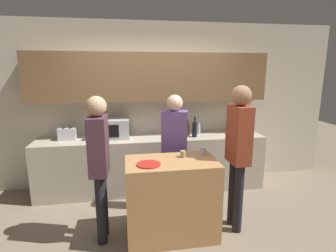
{
  "coord_description": "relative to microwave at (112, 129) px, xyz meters",
  "views": [
    {
      "loc": [
        -0.41,
        -2.65,
        1.94
      ],
      "look_at": [
        0.08,
        0.37,
        1.28
      ],
      "focal_mm": 28.0,
      "sensor_mm": 36.0,
      "label": 1
    }
  ],
  "objects": [
    {
      "name": "person_left",
      "position": [
        0.85,
        -0.77,
        -0.07
      ],
      "size": [
        0.38,
        0.27,
        1.62
      ],
      "rotation": [
        0.0,
        0.0,
        -3.38
      ],
      "color": "black",
      "rests_on": "ground_plane"
    },
    {
      "name": "potted_plant",
      "position": [
        1.98,
        0.0,
        0.05
      ],
      "size": [
        0.14,
        0.14,
        0.39
      ],
      "color": "brown",
      "rests_on": "back_counter"
    },
    {
      "name": "bottle_2",
      "position": [
        1.12,
        -0.0,
        -0.03
      ],
      "size": [
        0.06,
        0.06,
        0.32
      ],
      "color": "#472814",
      "rests_on": "back_counter"
    },
    {
      "name": "bottle_1",
      "position": [
        1.03,
        -0.12,
        -0.06
      ],
      "size": [
        0.07,
        0.07,
        0.23
      ],
      "color": "maroon",
      "rests_on": "back_counter"
    },
    {
      "name": "person_center",
      "position": [
        -0.09,
        -1.29,
        -0.04
      ],
      "size": [
        0.22,
        0.35,
        1.67
      ],
      "rotation": [
        0.0,
        0.0,
        -1.63
      ],
      "color": "black",
      "rests_on": "ground_plane"
    },
    {
      "name": "cup_1",
      "position": [
        0.87,
        -1.23,
        -0.06
      ],
      "size": [
        0.07,
        0.07,
        0.08
      ],
      "color": "tan",
      "rests_on": "kitchen_island"
    },
    {
      "name": "person_right",
      "position": [
        1.51,
        -1.32,
        0.03
      ],
      "size": [
        0.23,
        0.34,
        1.77
      ],
      "rotation": [
        0.0,
        0.0,
        -4.7
      ],
      "color": "black",
      "rests_on": "ground_plane"
    },
    {
      "name": "back_counter",
      "position": [
        0.63,
        -0.06,
        -0.59
      ],
      "size": [
        3.6,
        0.62,
        0.88
      ],
      "color": "#B7AD99",
      "rests_on": "ground_plane"
    },
    {
      "name": "back_wall",
      "position": [
        0.63,
        0.21,
        0.5
      ],
      "size": [
        6.4,
        0.4,
        2.7
      ],
      "color": "beige",
      "rests_on": "ground_plane"
    },
    {
      "name": "bottle_4",
      "position": [
        1.3,
        -0.15,
        -0.02
      ],
      "size": [
        0.08,
        0.08,
        0.33
      ],
      "color": "black",
      "rests_on": "back_counter"
    },
    {
      "name": "cup_0",
      "position": [
        1.13,
        -1.17,
        -0.06
      ],
      "size": [
        0.07,
        0.07,
        0.09
      ],
      "color": "#B7B3D4",
      "rests_on": "kitchen_island"
    },
    {
      "name": "microwave",
      "position": [
        0.0,
        0.0,
        0.0
      ],
      "size": [
        0.52,
        0.39,
        0.3
      ],
      "color": "#B7BABC",
      "rests_on": "back_counter"
    },
    {
      "name": "bottle_3",
      "position": [
        1.21,
        -0.03,
        -0.05
      ],
      "size": [
        0.07,
        0.07,
        0.26
      ],
      "color": "#472814",
      "rests_on": "back_counter"
    },
    {
      "name": "bottle_0",
      "position": [
        0.95,
        -0.04,
        -0.06
      ],
      "size": [
        0.07,
        0.07,
        0.24
      ],
      "color": "silver",
      "rests_on": "back_counter"
    },
    {
      "name": "kitchen_island",
      "position": [
        0.71,
        -1.33,
        -0.57
      ],
      "size": [
        1.04,
        0.6,
        0.93
      ],
      "color": "#B27F4C",
      "rests_on": "ground_plane"
    },
    {
      "name": "ground_plane",
      "position": [
        0.63,
        -1.45,
        -1.03
      ],
      "size": [
        14.0,
        14.0,
        0.0
      ],
      "primitive_type": "plane",
      "color": "#7F705B"
    },
    {
      "name": "bottle_5",
      "position": [
        1.41,
        0.05,
        -0.04
      ],
      "size": [
        0.07,
        0.07,
        0.29
      ],
      "color": "silver",
      "rests_on": "back_counter"
    },
    {
      "name": "plate_on_island",
      "position": [
        0.44,
        -1.42,
        -0.1
      ],
      "size": [
        0.26,
        0.26,
        0.01
      ],
      "color": "red",
      "rests_on": "kitchen_island"
    },
    {
      "name": "toaster",
      "position": [
        -0.68,
        0.0,
        -0.06
      ],
      "size": [
        0.26,
        0.16,
        0.18
      ],
      "color": "silver",
      "rests_on": "back_counter"
    }
  ]
}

